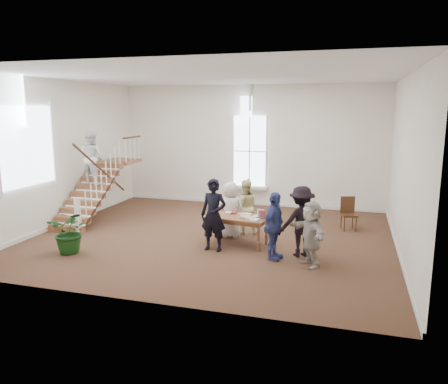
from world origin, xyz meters
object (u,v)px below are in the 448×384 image
(elderly_woman, at_px, (230,210))
(floor_plant, at_px, (70,231))
(person_yellow, at_px, (245,207))
(woman_cluster_a, at_px, (274,226))
(woman_cluster_c, at_px, (311,234))
(library_table, at_px, (238,219))
(woman_cluster_b, at_px, (301,221))
(side_chair, at_px, (348,211))
(police_officer, at_px, (214,215))

(elderly_woman, bearing_deg, floor_plant, 22.60)
(floor_plant, bearing_deg, person_yellow, 37.99)
(elderly_woman, bearing_deg, woman_cluster_a, 122.86)
(woman_cluster_a, bearing_deg, floor_plant, 114.81)
(woman_cluster_a, xyz_separation_m, woman_cluster_c, (0.90, -0.20, -0.06))
(library_table, height_order, floor_plant, floor_plant)
(woman_cluster_a, relative_size, woman_cluster_b, 0.94)
(person_yellow, distance_m, side_chair, 3.20)
(woman_cluster_c, bearing_deg, floor_plant, -116.29)
(police_officer, bearing_deg, woman_cluster_a, -3.76)
(library_table, relative_size, floor_plant, 1.57)
(library_table, bearing_deg, police_officer, -118.04)
(elderly_woman, height_order, woman_cluster_b, woman_cluster_b)
(library_table, height_order, police_officer, police_officer)
(library_table, height_order, woman_cluster_c, woman_cluster_c)
(person_yellow, relative_size, woman_cluster_a, 0.96)
(woman_cluster_b, relative_size, side_chair, 1.76)
(library_table, xyz_separation_m, woman_cluster_c, (2.04, -1.09, 0.08))
(woman_cluster_c, bearing_deg, police_officer, -133.84)
(woman_cluster_a, height_order, woman_cluster_c, woman_cluster_a)
(woman_cluster_b, bearing_deg, library_table, -44.06)
(police_officer, relative_size, woman_cluster_c, 1.21)
(person_yellow, bearing_deg, police_officer, 56.20)
(police_officer, relative_size, side_chair, 1.87)
(elderly_woman, distance_m, woman_cluster_c, 2.95)
(woman_cluster_b, distance_m, floor_plant, 5.83)
(police_officer, bearing_deg, person_yellow, 81.82)
(woman_cluster_b, bearing_deg, floor_plant, -15.63)
(side_chair, bearing_deg, library_table, -156.77)
(woman_cluster_c, bearing_deg, elderly_woman, -158.91)
(woman_cluster_c, xyz_separation_m, floor_plant, (-5.94, -0.80, -0.21))
(woman_cluster_b, bearing_deg, elderly_woman, -56.20)
(woman_cluster_b, xyz_separation_m, side_chair, (1.10, 2.85, -0.32))
(woman_cluster_b, distance_m, woman_cluster_c, 0.72)
(woman_cluster_b, height_order, side_chair, woman_cluster_b)
(woman_cluster_a, xyz_separation_m, side_chair, (1.70, 3.30, -0.27))
(woman_cluster_a, distance_m, side_chair, 3.72)
(library_table, distance_m, floor_plant, 4.33)
(woman_cluster_a, height_order, floor_plant, woman_cluster_a)
(floor_plant, bearing_deg, woman_cluster_c, 7.63)
(library_table, distance_m, woman_cluster_b, 1.80)
(elderly_woman, relative_size, floor_plant, 1.43)
(person_yellow, bearing_deg, woman_cluster_b, 118.75)
(library_table, distance_m, woman_cluster_a, 1.45)
(woman_cluster_c, bearing_deg, woman_cluster_b, 170.86)
(elderly_woman, xyz_separation_m, woman_cluster_a, (1.51, -1.49, 0.03))
(person_yellow, distance_m, floor_plant, 4.86)
(person_yellow, height_order, woman_cluster_c, person_yellow)
(library_table, xyz_separation_m, woman_cluster_a, (1.14, -0.89, 0.13))
(library_table, distance_m, elderly_woman, 0.72)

